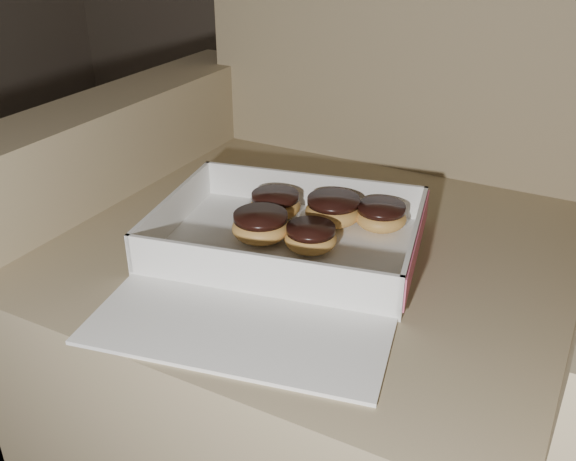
{
  "coord_description": "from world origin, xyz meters",
  "views": [
    {
      "loc": [
        0.27,
        -0.03,
        0.88
      ],
      "look_at": [
        -0.1,
        0.67,
        0.47
      ],
      "focal_mm": 40.0,
      "sensor_mm": 36.0,
      "label": 1
    }
  ],
  "objects": [
    {
      "name": "crumb_e",
      "position": [
        0.06,
        0.59,
        0.45
      ],
      "size": [
        0.01,
        0.01,
        0.0
      ],
      "primitive_type": "ellipsoid",
      "color": "black",
      "rests_on": "bakery_box"
    },
    {
      "name": "donut_b",
      "position": [
        -0.01,
        0.77,
        0.47
      ],
      "size": [
        0.07,
        0.07,
        0.04
      ],
      "color": "#ECAC52",
      "rests_on": "bakery_box"
    },
    {
      "name": "crumb_c",
      "position": [
        -0.14,
        0.58,
        0.45
      ],
      "size": [
        0.01,
        0.01,
        0.0
      ],
      "primitive_type": "ellipsoid",
      "color": "black",
      "rests_on": "bakery_box"
    },
    {
      "name": "donut_c",
      "position": [
        -0.16,
        0.73,
        0.47
      ],
      "size": [
        0.08,
        0.08,
        0.04
      ],
      "color": "#ECAC52",
      "rests_on": "bakery_box"
    },
    {
      "name": "donut_a",
      "position": [
        -0.14,
        0.66,
        0.47
      ],
      "size": [
        0.08,
        0.08,
        0.04
      ],
      "color": "#ECAC52",
      "rests_on": "bakery_box"
    },
    {
      "name": "armchair",
      "position": [
        -0.07,
        0.8,
        0.31
      ],
      "size": [
        0.95,
        0.8,
        0.99
      ],
      "color": "#94885E",
      "rests_on": "floor"
    },
    {
      "name": "crumb_a",
      "position": [
        -0.06,
        0.63,
        0.45
      ],
      "size": [
        0.01,
        0.01,
        0.0
      ],
      "primitive_type": "ellipsoid",
      "color": "black",
      "rests_on": "bakery_box"
    },
    {
      "name": "crumb_d",
      "position": [
        -0.13,
        0.65,
        0.45
      ],
      "size": [
        0.01,
        0.01,
        0.0
      ],
      "primitive_type": "ellipsoid",
      "color": "black",
      "rests_on": "bakery_box"
    },
    {
      "name": "donut_d",
      "position": [
        -0.07,
        0.75,
        0.47
      ],
      "size": [
        0.08,
        0.08,
        0.04
      ],
      "color": "#ECAC52",
      "rests_on": "bakery_box"
    },
    {
      "name": "bakery_box",
      "position": [
        -0.09,
        0.63,
        0.45
      ],
      "size": [
        0.42,
        0.47,
        0.06
      ],
      "rotation": [
        0.0,
        0.0,
        0.2
      ],
      "color": "white",
      "rests_on": "armchair"
    },
    {
      "name": "crumb_b",
      "position": [
        -0.04,
        0.63,
        0.45
      ],
      "size": [
        0.01,
        0.01,
        0.0
      ],
      "primitive_type": "ellipsoid",
      "color": "black",
      "rests_on": "bakery_box"
    },
    {
      "name": "donut_e",
      "position": [
        -0.07,
        0.67,
        0.47
      ],
      "size": [
        0.07,
        0.07,
        0.04
      ],
      "color": "#ECAC52",
      "rests_on": "bakery_box"
    }
  ]
}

